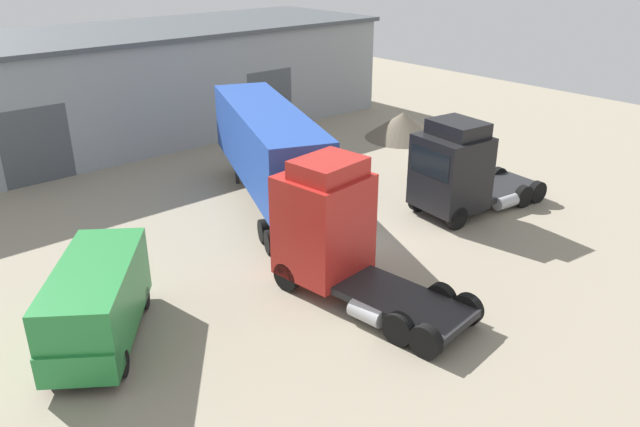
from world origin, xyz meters
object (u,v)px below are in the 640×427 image
at_px(tractor_unit_black, 458,171).
at_px(oil_drum, 419,170).
at_px(gravel_pile, 403,125).
at_px(container_trailer_yellow, 268,146).
at_px(traffic_cone, 120,269).
at_px(delivery_van_green, 96,304).
at_px(tractor_unit_red, 334,231).

height_order(tractor_unit_black, oil_drum, tractor_unit_black).
bearing_deg(oil_drum, gravel_pile, 48.55).
distance_m(gravel_pile, oil_drum, 6.81).
xyz_separation_m(container_trailer_yellow, traffic_cone, (-7.58, -1.57, -2.42)).
bearing_deg(traffic_cone, delivery_van_green, -121.94).
height_order(delivery_van_green, oil_drum, delivery_van_green).
bearing_deg(oil_drum, delivery_van_green, -170.33).
bearing_deg(gravel_pile, tractor_unit_black, -126.58).
height_order(tractor_unit_black, traffic_cone, tractor_unit_black).
distance_m(delivery_van_green, tractor_unit_red, 7.37).
relative_size(delivery_van_green, tractor_unit_red, 0.78).
height_order(container_trailer_yellow, oil_drum, container_trailer_yellow).
bearing_deg(tractor_unit_black, delivery_van_green, 3.60).
xyz_separation_m(gravel_pile, oil_drum, (-4.51, -5.10, -0.32)).
distance_m(tractor_unit_black, container_trailer_yellow, 7.91).
height_order(tractor_unit_black, gravel_pile, tractor_unit_black).
bearing_deg(delivery_van_green, gravel_pile, 146.71).
xyz_separation_m(tractor_unit_red, gravel_pile, (14.52, 10.04, -1.33)).
bearing_deg(tractor_unit_black, traffic_cone, -11.48).
distance_m(delivery_van_green, gravel_pile, 23.01).
bearing_deg(delivery_van_green, container_trailer_yellow, 153.48).
height_order(gravel_pile, oil_drum, gravel_pile).
bearing_deg(tractor_unit_black, tractor_unit_red, 15.29).
bearing_deg(traffic_cone, gravel_pile, 13.31).
relative_size(tractor_unit_red, traffic_cone, 12.18).
bearing_deg(tractor_unit_red, container_trailer_yellow, -27.36).
distance_m(delivery_van_green, traffic_cone, 4.16).
bearing_deg(traffic_cone, container_trailer_yellow, 11.67).
xyz_separation_m(container_trailer_yellow, tractor_unit_red, (-2.65, -7.01, -0.59)).
height_order(tractor_unit_black, tractor_unit_red, tractor_unit_red).
relative_size(container_trailer_yellow, tractor_unit_red, 1.58).
relative_size(delivery_van_green, gravel_pile, 1.20).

